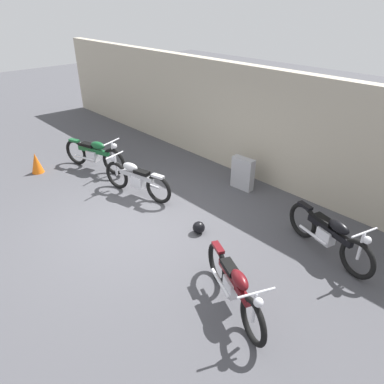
{
  "coord_description": "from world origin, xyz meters",
  "views": [
    {
      "loc": [
        5.32,
        -3.32,
        4.16
      ],
      "look_at": [
        0.49,
        1.15,
        0.55
      ],
      "focal_mm": 33.3,
      "sensor_mm": 36.0,
      "label": 1
    }
  ],
  "objects_px": {
    "helmet": "(199,228)",
    "motorcycle_maroon": "(234,286)",
    "motorcycle_black": "(329,235)",
    "motorcycle_green": "(94,154)",
    "stone_marker": "(243,173)",
    "traffic_cone": "(36,163)",
    "motorcycle_silver": "(136,179)"
  },
  "relations": [
    {
      "from": "stone_marker",
      "to": "motorcycle_black",
      "type": "distance_m",
      "value": 2.87
    },
    {
      "from": "motorcycle_black",
      "to": "motorcycle_maroon",
      "type": "bearing_deg",
      "value": -81.91
    },
    {
      "from": "helmet",
      "to": "motorcycle_maroon",
      "type": "bearing_deg",
      "value": -28.73
    },
    {
      "from": "stone_marker",
      "to": "motorcycle_maroon",
      "type": "bearing_deg",
      "value": -51.71
    },
    {
      "from": "motorcycle_silver",
      "to": "motorcycle_maroon",
      "type": "relative_size",
      "value": 1.09
    },
    {
      "from": "helmet",
      "to": "motorcycle_black",
      "type": "height_order",
      "value": "motorcycle_black"
    },
    {
      "from": "traffic_cone",
      "to": "motorcycle_maroon",
      "type": "distance_m",
      "value": 6.75
    },
    {
      "from": "stone_marker",
      "to": "motorcycle_black",
      "type": "relative_size",
      "value": 0.41
    },
    {
      "from": "stone_marker",
      "to": "traffic_cone",
      "type": "height_order",
      "value": "stone_marker"
    },
    {
      "from": "motorcycle_silver",
      "to": "motorcycle_maroon",
      "type": "distance_m",
      "value": 4.02
    },
    {
      "from": "stone_marker",
      "to": "motorcycle_silver",
      "type": "relative_size",
      "value": 0.41
    },
    {
      "from": "stone_marker",
      "to": "traffic_cone",
      "type": "distance_m",
      "value": 5.47
    },
    {
      "from": "motorcycle_green",
      "to": "motorcycle_maroon",
      "type": "xyz_separation_m",
      "value": [
        5.86,
        -0.98,
        -0.03
      ]
    },
    {
      "from": "helmet",
      "to": "motorcycle_green",
      "type": "xyz_separation_m",
      "value": [
        -4.1,
        0.02,
        0.33
      ]
    },
    {
      "from": "stone_marker",
      "to": "traffic_cone",
      "type": "relative_size",
      "value": 1.45
    },
    {
      "from": "motorcycle_green",
      "to": "motorcycle_maroon",
      "type": "relative_size",
      "value": 1.11
    },
    {
      "from": "helmet",
      "to": "motorcycle_maroon",
      "type": "distance_m",
      "value": 2.03
    },
    {
      "from": "motorcycle_silver",
      "to": "motorcycle_black",
      "type": "height_order",
      "value": "motorcycle_black"
    },
    {
      "from": "helmet",
      "to": "motorcycle_green",
      "type": "distance_m",
      "value": 4.11
    },
    {
      "from": "stone_marker",
      "to": "motorcycle_silver",
      "type": "xyz_separation_m",
      "value": [
        -1.47,
        -2.11,
        0.03
      ]
    },
    {
      "from": "traffic_cone",
      "to": "motorcycle_black",
      "type": "height_order",
      "value": "motorcycle_black"
    },
    {
      "from": "motorcycle_silver",
      "to": "motorcycle_green",
      "type": "distance_m",
      "value": 1.97
    },
    {
      "from": "helmet",
      "to": "motorcycle_maroon",
      "type": "relative_size",
      "value": 0.14
    },
    {
      "from": "traffic_cone",
      "to": "motorcycle_maroon",
      "type": "height_order",
      "value": "motorcycle_maroon"
    },
    {
      "from": "motorcycle_green",
      "to": "traffic_cone",
      "type": "bearing_deg",
      "value": -142.94
    },
    {
      "from": "helmet",
      "to": "traffic_cone",
      "type": "distance_m",
      "value": 5.14
    },
    {
      "from": "motorcycle_black",
      "to": "stone_marker",
      "type": "bearing_deg",
      "value": 178.45
    },
    {
      "from": "stone_marker",
      "to": "helmet",
      "type": "bearing_deg",
      "value": -72.51
    },
    {
      "from": "motorcycle_green",
      "to": "motorcycle_maroon",
      "type": "bearing_deg",
      "value": -27.53
    },
    {
      "from": "helmet",
      "to": "motorcycle_black",
      "type": "relative_size",
      "value": 0.13
    },
    {
      "from": "helmet",
      "to": "motorcycle_green",
      "type": "bearing_deg",
      "value": 179.78
    },
    {
      "from": "traffic_cone",
      "to": "motorcycle_silver",
      "type": "height_order",
      "value": "motorcycle_silver"
    }
  ]
}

